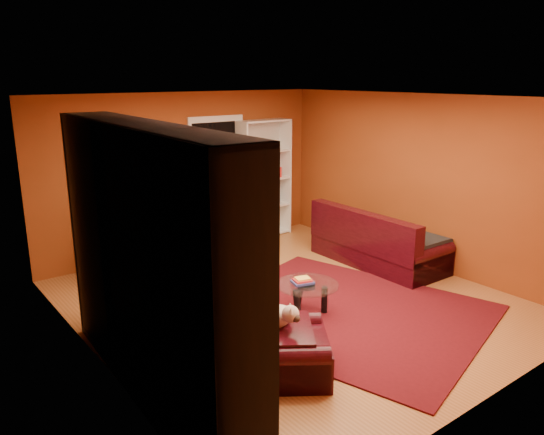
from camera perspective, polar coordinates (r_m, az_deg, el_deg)
floor at (r=7.01m, az=2.01°, el=-9.20°), size 5.00×5.50×0.05m
ceiling at (r=6.39m, az=2.24°, el=12.99°), size 5.00×5.50×0.05m
wall_back at (r=8.85m, az=-9.42°, el=4.76°), size 5.00×0.05×2.60m
wall_left at (r=5.39m, az=-19.09°, el=-2.58°), size 0.05×5.50×2.60m
wall_right at (r=8.38m, az=15.60°, el=3.83°), size 0.05×5.50×2.60m
doorway at (r=9.15m, az=-5.91°, el=3.62°), size 1.06×0.60×2.16m
rug at (r=6.74m, az=7.86°, el=-10.05°), size 3.57×3.88×0.02m
media_unit at (r=4.77m, az=-13.03°, el=-5.15°), size 0.65×3.25×2.48m
christmas_tree at (r=7.79m, az=-14.44°, el=0.18°), size 1.11×1.11×1.89m
gift_box_teal at (r=7.42m, az=-13.08°, el=-6.78°), size 0.37×0.37×0.29m
gift_box_green at (r=7.49m, az=-10.90°, el=-6.69°), size 0.26×0.26×0.23m
gift_box_red at (r=8.10m, az=-11.39°, el=-5.08°), size 0.27×0.27×0.21m
white_bookshelf at (r=9.50m, az=-0.84°, el=4.13°), size 1.01×0.40×2.16m
armchair at (r=5.33m, az=1.13°, el=-12.62°), size 1.36×1.36×0.77m
dog at (r=5.28m, az=0.55°, el=-10.59°), size 0.48×0.50×0.25m
sofa at (r=8.38m, az=11.45°, el=-1.89°), size 0.96×2.11×0.90m
coffee_table at (r=6.60m, az=3.80°, el=-8.67°), size 0.95×0.95×0.48m
acrylic_chair at (r=7.33m, az=-6.12°, el=-4.63°), size 0.50×0.52×0.79m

